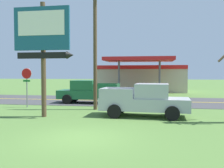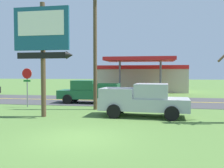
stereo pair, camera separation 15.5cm
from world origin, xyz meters
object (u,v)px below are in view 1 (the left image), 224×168
object	(u,v)px
pickup_green_on_road	(88,92)
stop_sign	(27,81)
gas_station	(141,78)
utility_pole	(95,35)
motel_sign	(43,38)
pickup_silver_parked_on_lawn	(145,100)

from	to	relation	value
pickup_green_on_road	stop_sign	bearing A→B (deg)	-140.47
stop_sign	gas_station	bearing A→B (deg)	66.17
stop_sign	pickup_green_on_road	world-z (taller)	stop_sign
utility_pole	motel_sign	bearing A→B (deg)	-124.30
motel_sign	stop_sign	size ratio (longest dim) A/B	2.27
motel_sign	pickup_green_on_road	size ratio (longest dim) A/B	1.29
pickup_green_on_road	utility_pole	bearing A→B (deg)	-67.68
gas_station	pickup_silver_parked_on_lawn	world-z (taller)	gas_station
utility_pole	pickup_green_on_road	xyz separation A→B (m)	(-1.44, 3.52, -4.31)
stop_sign	pickup_green_on_road	bearing A→B (deg)	39.53
gas_station	pickup_green_on_road	size ratio (longest dim) A/B	2.31
motel_sign	pickup_green_on_road	xyz separation A→B (m)	(0.86, 6.90, -3.63)
utility_pole	pickup_silver_parked_on_lawn	xyz separation A→B (m)	(3.57, -2.18, -4.31)
motel_sign	gas_station	size ratio (longest dim) A/B	0.56
motel_sign	utility_pole	size ratio (longest dim) A/B	0.68
motel_sign	gas_station	distance (m)	22.01
utility_pole	stop_sign	bearing A→B (deg)	176.88
utility_pole	pickup_green_on_road	bearing A→B (deg)	112.32
motel_sign	utility_pole	xyz separation A→B (m)	(2.30, 3.38, 0.67)
utility_pole	pickup_silver_parked_on_lawn	world-z (taller)	utility_pole
motel_sign	pickup_green_on_road	world-z (taller)	motel_sign
motel_sign	stop_sign	world-z (taller)	motel_sign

